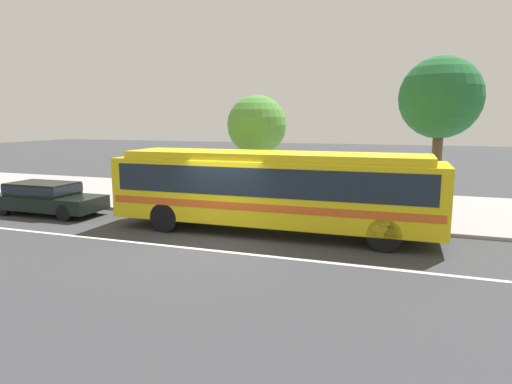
% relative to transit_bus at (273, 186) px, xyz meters
% --- Properties ---
extents(ground_plane, '(120.00, 120.00, 0.00)m').
position_rel_transit_bus_xyz_m(ground_plane, '(-1.26, -1.79, -1.59)').
color(ground_plane, '#37393C').
extents(sidewalk_slab, '(60.00, 8.00, 0.12)m').
position_rel_transit_bus_xyz_m(sidewalk_slab, '(-1.26, 5.35, -1.53)').
color(sidewalk_slab, '#9F9595').
rests_on(sidewalk_slab, ground_plane).
extents(lane_stripe_center, '(56.00, 0.16, 0.01)m').
position_rel_transit_bus_xyz_m(lane_stripe_center, '(-1.26, -2.59, -1.58)').
color(lane_stripe_center, silver).
rests_on(lane_stripe_center, ground_plane).
extents(transit_bus, '(10.92, 2.57, 2.72)m').
position_rel_transit_bus_xyz_m(transit_bus, '(0.00, 0.00, 0.00)').
color(transit_bus, gold).
rests_on(transit_bus, ground_plane).
extents(sedan_behind_bus, '(4.64, 1.79, 1.29)m').
position_rel_transit_bus_xyz_m(sedan_behind_bus, '(-9.53, -0.17, -0.86)').
color(sedan_behind_bus, black).
rests_on(sedan_behind_bus, ground_plane).
extents(pedestrian_waiting_near_sign, '(0.34, 0.34, 1.64)m').
position_rel_transit_bus_xyz_m(pedestrian_waiting_near_sign, '(-4.11, 2.38, -0.51)').
color(pedestrian_waiting_near_sign, '#172545').
rests_on(pedestrian_waiting_near_sign, sidewalk_slab).
extents(street_tree_near_stop, '(2.52, 2.52, 4.71)m').
position_rel_transit_bus_xyz_m(street_tree_near_stop, '(-1.92, 3.91, 1.95)').
color(street_tree_near_stop, brown).
rests_on(street_tree_near_stop, sidewalk_slab).
extents(street_tree_mid_block, '(3.02, 3.02, 5.99)m').
position_rel_transit_bus_xyz_m(street_tree_mid_block, '(5.24, 4.06, 2.96)').
color(street_tree_mid_block, brown).
rests_on(street_tree_mid_block, sidewalk_slab).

